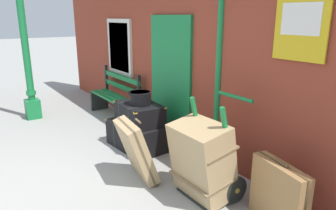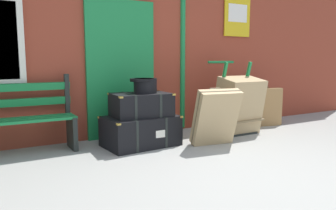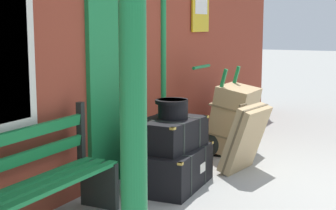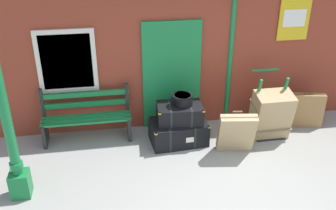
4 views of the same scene
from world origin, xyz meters
name	(u,v)px [view 2 (image 2 of 4)]	position (x,y,z in m)	size (l,w,h in m)	color
ground_plane	(252,179)	(0.00, 0.00, 0.00)	(60.00, 60.00, 0.00)	gray
brick_facade	(140,35)	(-0.02, 2.60, 1.60)	(10.40, 0.35, 3.20)	brown
platform_bench	(9,121)	(-2.06, 2.16, 0.44)	(1.60, 0.43, 1.01)	#197A3D
steamer_trunk_base	(141,131)	(-0.42, 1.77, 0.21)	(1.05, 0.72, 0.43)	black
steamer_trunk_middle	(141,105)	(-0.40, 1.80, 0.58)	(0.84, 0.59, 0.33)	black
round_hatbox	(145,85)	(-0.34, 1.79, 0.86)	(0.38, 0.34, 0.21)	black
porters_trolley	(231,116)	(1.29, 1.85, 0.27)	(0.71, 0.66, 1.18)	black
large_brown_trunk	(239,105)	(1.29, 1.67, 0.47)	(0.70, 0.58, 0.94)	tan
suitcase_umber	(264,107)	(2.14, 1.95, 0.34)	(0.69, 0.30, 0.73)	olive
suitcase_olive	(216,117)	(0.49, 1.24, 0.41)	(0.67, 0.50, 0.82)	tan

